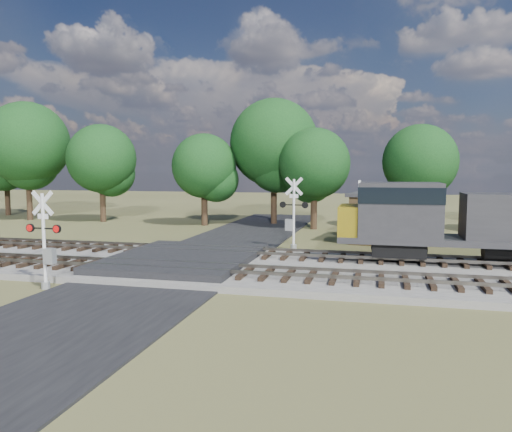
# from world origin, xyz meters

# --- Properties ---
(ground) EXTENTS (160.00, 160.00, 0.00)m
(ground) POSITION_xyz_m (0.00, 0.00, 0.00)
(ground) COLOR #4A4927
(ground) RESTS_ON ground
(ballast_bed) EXTENTS (140.00, 10.00, 0.30)m
(ballast_bed) POSITION_xyz_m (10.00, 0.50, 0.15)
(ballast_bed) COLOR gray
(ballast_bed) RESTS_ON ground
(road) EXTENTS (7.00, 60.00, 0.08)m
(road) POSITION_xyz_m (0.00, 0.00, 0.04)
(road) COLOR black
(road) RESTS_ON ground
(crossing_panel) EXTENTS (7.00, 9.00, 0.62)m
(crossing_panel) POSITION_xyz_m (0.00, 0.50, 0.32)
(crossing_panel) COLOR #262628
(crossing_panel) RESTS_ON ground
(track_near) EXTENTS (140.00, 2.60, 0.33)m
(track_near) POSITION_xyz_m (3.12, -2.00, 0.41)
(track_near) COLOR black
(track_near) RESTS_ON ballast_bed
(track_far) EXTENTS (140.00, 2.60, 0.33)m
(track_far) POSITION_xyz_m (3.12, 3.00, 0.41)
(track_far) COLOR black
(track_far) RESTS_ON ballast_bed
(crossing_signal_near) EXTENTS (1.69, 0.37, 4.18)m
(crossing_signal_near) POSITION_xyz_m (-3.75, -5.49, 1.74)
(crossing_signal_near) COLOR silver
(crossing_signal_near) RESTS_ON ground
(crossing_signal_far) EXTENTS (1.84, 0.42, 4.57)m
(crossing_signal_far) POSITION_xyz_m (4.57, 7.28, 1.90)
(crossing_signal_far) COLOR silver
(crossing_signal_far) RESTS_ON ground
(equipment_shed) EXTENTS (5.82, 5.82, 3.44)m
(equipment_shed) POSITION_xyz_m (10.55, 11.95, 1.74)
(equipment_shed) COLOR #4C3720
(equipment_shed) RESTS_ON ground
(treeline) EXTENTS (82.72, 11.71, 11.60)m
(treeline) POSITION_xyz_m (4.25, 20.37, 6.51)
(treeline) COLOR black
(treeline) RESTS_ON ground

